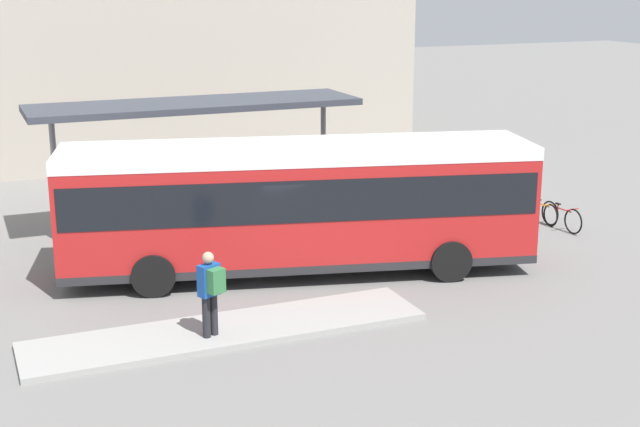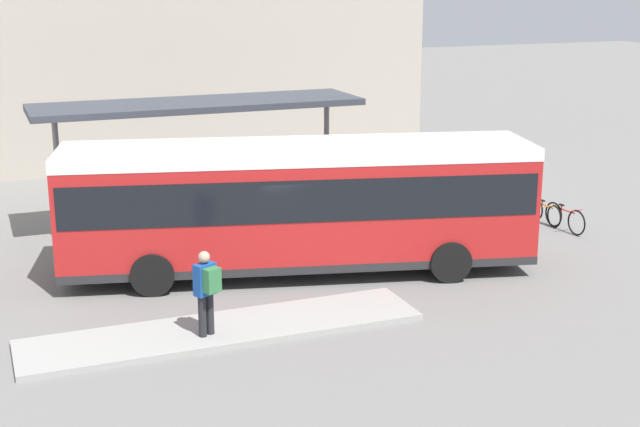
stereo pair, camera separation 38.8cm
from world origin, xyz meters
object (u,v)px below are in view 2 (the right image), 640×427
city_bus (299,199)px  pedestrian_waiting (207,288)px  potted_planter_far_side (112,241)px  potted_planter_near_shelter (303,213)px  bicycle_red (565,218)px  bicycle_orange (545,212)px

city_bus → pedestrian_waiting: (-3.18, -3.35, -0.73)m
city_bus → potted_planter_far_side: bearing=164.3°
city_bus → potted_planter_far_side: city_bus is taller
city_bus → potted_planter_near_shelter: size_ratio=9.06×
pedestrian_waiting → potted_planter_far_side: 5.84m
pedestrian_waiting → bicycle_red: 12.16m
pedestrian_waiting → bicycle_red: bearing=-95.7°
potted_planter_near_shelter → pedestrian_waiting: bearing=-125.1°
bicycle_orange → potted_planter_far_side: potted_planter_far_side is taller
potted_planter_far_side → potted_planter_near_shelter: bearing=5.1°
pedestrian_waiting → potted_planter_far_side: pedestrian_waiting is taller
potted_planter_near_shelter → potted_planter_far_side: bearing=-174.9°
bicycle_red → pedestrian_waiting: bearing=-74.1°
pedestrian_waiting → potted_planter_far_side: bearing=-15.1°
city_bus → bicycle_orange: size_ratio=7.35×
bicycle_orange → potted_planter_near_shelter: (-7.04, 1.40, 0.32)m
city_bus → pedestrian_waiting: size_ratio=6.58×
potted_planter_near_shelter → potted_planter_far_side: (-5.33, -0.47, -0.09)m
bicycle_orange → potted_planter_far_side: 12.41m
bicycle_orange → potted_planter_near_shelter: 7.18m
city_bus → bicycle_red: bearing=18.2°
city_bus → potted_planter_near_shelter: bearing=81.5°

